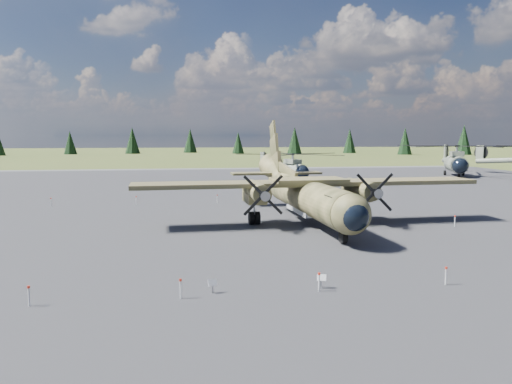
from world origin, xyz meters
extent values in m
plane|color=#4F5525|center=(0.00, 0.00, 0.00)|extent=(500.00, 500.00, 0.00)
cube|color=slate|center=(0.00, 10.00, 0.00)|extent=(120.00, 120.00, 0.04)
cylinder|color=#38391F|center=(5.95, 2.51, 2.12)|extent=(3.05, 16.62, 2.58)
sphere|color=#38391F|center=(6.19, -5.76, 2.12)|extent=(2.60, 2.60, 2.52)
sphere|color=black|center=(6.21, -6.27, 2.07)|extent=(1.91, 1.91, 1.85)
cube|color=black|center=(6.15, -4.29, 2.80)|extent=(1.88, 1.52, 0.51)
cone|color=#38391F|center=(5.64, 13.36, 3.08)|extent=(2.71, 6.39, 3.87)
cube|color=#A0A3A5|center=(5.93, 3.43, 1.06)|extent=(1.91, 5.57, 0.46)
cube|color=#2F341B|center=(5.94, 2.97, 3.17)|extent=(26.75, 3.90, 0.32)
cube|color=#38391F|center=(5.94, 2.97, 3.37)|extent=(5.61, 3.47, 0.32)
cylinder|color=#38391F|center=(1.81, 2.58, 2.67)|extent=(1.52, 4.82, 1.38)
cube|color=#38391F|center=(1.79, 3.31, 2.07)|extent=(1.47, 3.17, 0.74)
cone|color=gray|center=(1.90, -0.41, 2.67)|extent=(0.72, 0.85, 0.70)
cylinder|color=black|center=(1.79, 3.31, 0.51)|extent=(0.84, 1.03, 1.01)
cylinder|color=#38391F|center=(10.08, 2.82, 2.67)|extent=(1.52, 4.82, 1.38)
cube|color=#38391F|center=(10.06, 3.55, 2.07)|extent=(1.47, 3.17, 0.74)
cone|color=gray|center=(10.17, -0.17, 2.67)|extent=(0.72, 0.85, 0.70)
cylinder|color=black|center=(10.06, 3.55, 0.51)|extent=(0.84, 1.03, 1.01)
cube|color=#38391F|center=(5.74, 9.87, 3.63)|extent=(0.46, 6.95, 1.54)
cube|color=#2F341B|center=(5.62, 13.82, 3.13)|extent=(8.88, 2.28, 0.20)
cylinder|color=gray|center=(6.16, -4.66, 1.17)|extent=(0.13, 0.13, 0.83)
cylinder|color=black|center=(6.16, -4.66, 0.51)|extent=(0.35, 0.87, 0.86)
cylinder|color=gray|center=(12.66, 37.21, 1.63)|extent=(3.85, 6.71, 2.20)
sphere|color=black|center=(13.53, 34.15, 1.59)|extent=(2.50, 2.50, 2.03)
sphere|color=gray|center=(11.80, 40.26, 1.63)|extent=(2.50, 2.50, 2.03)
cube|color=gray|center=(12.76, 36.87, 3.04)|extent=(2.21, 3.12, 0.66)
cylinder|color=gray|center=(12.76, 36.87, 3.70)|extent=(0.39, 0.39, 0.88)
cylinder|color=gray|center=(10.90, 43.44, 1.94)|extent=(2.76, 7.44, 1.26)
cube|color=gray|center=(10.00, 46.62, 3.04)|extent=(0.52, 1.24, 2.12)
cylinder|color=black|center=(10.29, 46.70, 3.04)|extent=(0.68, 2.22, 2.29)
cylinder|color=black|center=(13.38, 34.66, 0.35)|extent=(0.40, 0.64, 0.60)
cylinder|color=black|center=(11.23, 37.90, 0.35)|extent=(0.45, 0.75, 0.71)
cylinder|color=gray|center=(11.23, 37.90, 0.82)|extent=(0.15, 0.15, 1.28)
cylinder|color=black|center=(13.52, 38.55, 0.35)|extent=(0.45, 0.75, 0.71)
cylinder|color=gray|center=(13.52, 38.55, 0.82)|extent=(0.15, 0.15, 1.28)
cylinder|color=gray|center=(42.31, 43.09, 2.02)|extent=(5.41, 8.30, 2.72)
sphere|color=black|center=(40.87, 39.44, 1.96)|extent=(3.25, 3.25, 2.51)
sphere|color=gray|center=(43.74, 46.74, 2.02)|extent=(3.25, 3.25, 2.51)
cube|color=gray|center=(42.15, 42.68, 3.76)|extent=(3.00, 3.92, 0.82)
cylinder|color=gray|center=(42.15, 42.68, 4.58)|extent=(0.51, 0.51, 1.09)
cylinder|color=gray|center=(45.24, 50.54, 2.40)|extent=(4.27, 8.99, 1.56)
cube|color=gray|center=(46.74, 54.34, 3.76)|extent=(0.78, 1.51, 2.62)
cylinder|color=black|center=(47.10, 54.20, 3.76)|extent=(1.10, 2.66, 2.83)
cylinder|color=black|center=(41.11, 40.05, 0.44)|extent=(0.56, 0.80, 0.74)
cylinder|color=black|center=(41.42, 44.84, 0.44)|extent=(0.62, 0.93, 0.87)
cylinder|color=gray|center=(41.42, 44.84, 1.01)|extent=(0.20, 0.20, 1.58)
cylinder|color=black|center=(44.15, 43.76, 0.44)|extent=(0.62, 0.93, 0.87)
cylinder|color=gray|center=(44.15, 43.76, 1.01)|extent=(0.20, 0.20, 1.58)
cylinder|color=gray|center=(53.20, 46.84, 2.36)|extent=(4.66, 8.70, 1.54)
cube|color=gray|center=(51.51, 50.50, 3.70)|extent=(0.84, 1.46, 2.58)
cylinder|color=black|center=(51.85, 50.66, 3.70)|extent=(1.23, 2.56, 2.79)
cube|color=gray|center=(-2.63, -12.97, 0.24)|extent=(0.09, 0.09, 0.49)
cube|color=silver|center=(-2.63, -13.02, 0.48)|extent=(0.42, 0.27, 0.27)
cube|color=gray|center=(2.23, -13.06, 0.26)|extent=(0.09, 0.09, 0.51)
cube|color=silver|center=(2.23, -13.10, 0.50)|extent=(0.44, 0.29, 0.29)
cylinder|color=silver|center=(-10.00, -13.50, 0.40)|extent=(0.07, 0.07, 0.80)
cylinder|color=red|center=(-10.00, -13.50, 0.80)|extent=(0.12, 0.12, 0.10)
cylinder|color=silver|center=(-4.00, -13.50, 0.40)|extent=(0.07, 0.07, 0.80)
cylinder|color=red|center=(-4.00, -13.50, 0.80)|extent=(0.12, 0.12, 0.10)
cylinder|color=silver|center=(2.00, -13.50, 0.40)|extent=(0.07, 0.07, 0.80)
cylinder|color=red|center=(2.00, -13.50, 0.80)|extent=(0.12, 0.12, 0.10)
cylinder|color=silver|center=(8.00, -13.50, 0.40)|extent=(0.07, 0.07, 0.80)
cylinder|color=red|center=(8.00, -13.50, 0.80)|extent=(0.12, 0.12, 0.10)
cylinder|color=silver|center=(-16.00, 16.00, 0.40)|extent=(0.07, 0.07, 0.80)
cylinder|color=red|center=(-16.00, 16.00, 0.80)|extent=(0.12, 0.12, 0.10)
cylinder|color=silver|center=(-8.00, 16.00, 0.40)|extent=(0.07, 0.07, 0.80)
cylinder|color=red|center=(-8.00, 16.00, 0.80)|extent=(0.12, 0.12, 0.10)
cylinder|color=silver|center=(0.00, 16.00, 0.40)|extent=(0.07, 0.07, 0.80)
cylinder|color=red|center=(0.00, 16.00, 0.80)|extent=(0.12, 0.12, 0.10)
cylinder|color=silver|center=(8.00, 16.00, 0.40)|extent=(0.07, 0.07, 0.80)
cylinder|color=red|center=(8.00, 16.00, 0.80)|extent=(0.12, 0.12, 0.10)
cylinder|color=silver|center=(16.00, 16.00, 0.40)|extent=(0.07, 0.07, 0.80)
cylinder|color=red|center=(16.00, 16.00, 0.80)|extent=(0.12, 0.12, 0.10)
cylinder|color=silver|center=(16.50, 0.00, 0.40)|extent=(0.07, 0.07, 0.80)
cylinder|color=red|center=(16.50, 0.00, 0.80)|extent=(0.12, 0.12, 0.10)
cone|color=black|center=(97.90, 131.01, 5.31)|extent=(5.94, 5.94, 10.61)
cone|color=black|center=(77.60, 135.35, 4.81)|extent=(5.39, 5.39, 9.62)
cone|color=black|center=(63.04, 152.70, 4.73)|extent=(5.30, 5.30, 9.46)
cone|color=black|center=(40.71, 151.44, 5.02)|extent=(5.63, 5.63, 10.04)
cone|color=black|center=(19.60, 155.20, 4.06)|extent=(4.55, 4.55, 8.12)
cone|color=black|center=(1.84, 167.86, 4.80)|extent=(5.37, 5.37, 9.60)
cone|color=black|center=(-20.03, 159.71, 4.96)|extent=(5.55, 5.55, 9.92)
cone|color=black|center=(-41.92, 156.80, 4.22)|extent=(4.73, 4.73, 8.45)
camera|label=1|loc=(-4.11, -34.02, 6.81)|focal=35.00mm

